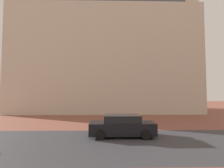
# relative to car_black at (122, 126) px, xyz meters

# --- Properties ---
(ground_plane) EXTENTS (120.00, 120.00, 0.00)m
(ground_plane) POSITION_rel_car_black_xyz_m (-0.60, 0.09, -0.73)
(ground_plane) COLOR brown
(street_asphalt_strip) EXTENTS (120.00, 7.24, 0.00)m
(street_asphalt_strip) POSITION_rel_car_black_xyz_m (-0.60, -1.59, -0.73)
(street_asphalt_strip) COLOR #38383D
(street_asphalt_strip) RESTS_ON ground_plane
(landmark_building) EXTENTS (30.05, 14.67, 32.83)m
(landmark_building) POSITION_rel_car_black_xyz_m (-1.31, 19.57, 9.37)
(landmark_building) COLOR beige
(landmark_building) RESTS_ON ground_plane
(car_black) EXTENTS (4.56, 2.08, 1.51)m
(car_black) POSITION_rel_car_black_xyz_m (0.00, 0.00, 0.00)
(car_black) COLOR black
(car_black) RESTS_ON ground_plane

